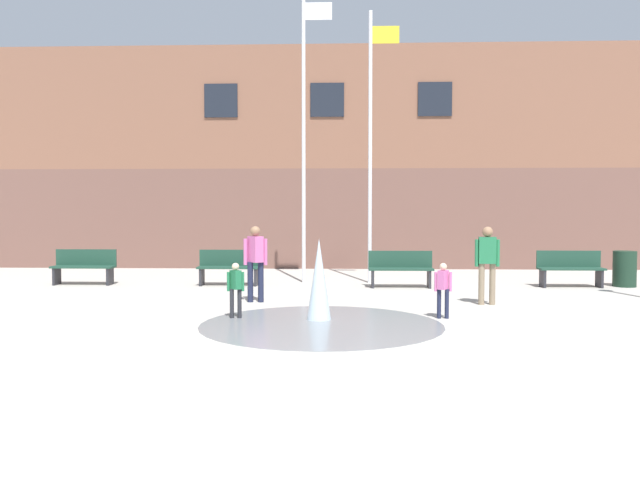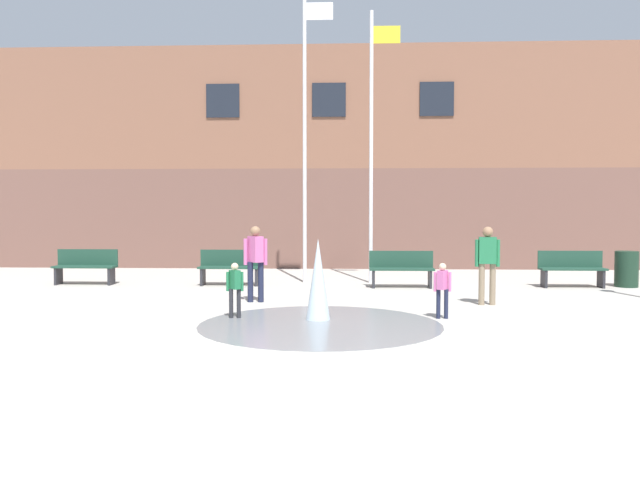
{
  "view_description": "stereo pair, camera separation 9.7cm",
  "coord_description": "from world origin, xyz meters",
  "px_view_note": "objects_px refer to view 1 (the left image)",
  "views": [
    {
      "loc": [
        0.56,
        -6.03,
        1.89
      ],
      "look_at": [
        0.05,
        6.97,
        1.3
      ],
      "focal_mm": 35.0,
      "sensor_mm": 36.0,
      "label": 1
    },
    {
      "loc": [
        0.65,
        -6.03,
        1.89
      ],
      "look_at": [
        0.05,
        6.97,
        1.3
      ],
      "focal_mm": 35.0,
      "sensor_mm": 36.0,
      "label": 2
    }
  ],
  "objects_px": {
    "park_bench_center": "(401,268)",
    "child_running": "(443,286)",
    "flagpole_right": "(371,139)",
    "park_bench_under_left_flagpole": "(229,267)",
    "trash_can": "(625,269)",
    "park_bench_far_right": "(570,268)",
    "flagpole_left": "(305,127)",
    "adult_watching": "(487,259)",
    "child_in_fountain": "(236,286)",
    "adult_near_bench": "(255,258)",
    "park_bench_left_of_flagpoles": "(84,266)"
  },
  "relations": [
    {
      "from": "flagpole_right",
      "to": "child_in_fountain",
      "type": "bearing_deg",
      "value": -115.06
    },
    {
      "from": "flagpole_left",
      "to": "child_running",
      "type": "bearing_deg",
      "value": -63.13
    },
    {
      "from": "park_bench_under_left_flagpole",
      "to": "trash_can",
      "type": "relative_size",
      "value": 1.78
    },
    {
      "from": "adult_watching",
      "to": "child_running",
      "type": "bearing_deg",
      "value": -117.13
    },
    {
      "from": "park_bench_center",
      "to": "trash_can",
      "type": "relative_size",
      "value": 1.78
    },
    {
      "from": "child_in_fountain",
      "to": "adult_near_bench",
      "type": "distance_m",
      "value": 2.01
    },
    {
      "from": "park_bench_left_of_flagpoles",
      "to": "park_bench_far_right",
      "type": "bearing_deg",
      "value": -0.24
    },
    {
      "from": "child_in_fountain",
      "to": "trash_can",
      "type": "bearing_deg",
      "value": -101.23
    },
    {
      "from": "adult_watching",
      "to": "child_in_fountain",
      "type": "bearing_deg",
      "value": -152.27
    },
    {
      "from": "adult_watching",
      "to": "flagpole_right",
      "type": "xyz_separation_m",
      "value": [
        -2.19,
        3.84,
        2.88
      ]
    },
    {
      "from": "adult_near_bench",
      "to": "flagpole_right",
      "type": "relative_size",
      "value": 0.22
    },
    {
      "from": "adult_near_bench",
      "to": "flagpole_left",
      "type": "xyz_separation_m",
      "value": [
        0.8,
        3.66,
        3.2
      ]
    },
    {
      "from": "park_bench_center",
      "to": "flagpole_right",
      "type": "bearing_deg",
      "value": 125.08
    },
    {
      "from": "park_bench_far_right",
      "to": "adult_watching",
      "type": "relative_size",
      "value": 1.01
    },
    {
      "from": "park_bench_left_of_flagpoles",
      "to": "adult_watching",
      "type": "distance_m",
      "value": 10.16
    },
    {
      "from": "child_in_fountain",
      "to": "flagpole_left",
      "type": "height_order",
      "value": "flagpole_left"
    },
    {
      "from": "park_bench_center",
      "to": "child_running",
      "type": "distance_m",
      "value": 4.54
    },
    {
      "from": "park_bench_left_of_flagpoles",
      "to": "child_in_fountain",
      "type": "bearing_deg",
      "value": -45.68
    },
    {
      "from": "park_bench_far_right",
      "to": "child_in_fountain",
      "type": "distance_m",
      "value": 9.03
    },
    {
      "from": "park_bench_far_right",
      "to": "child_running",
      "type": "xyz_separation_m",
      "value": [
        -3.92,
        -4.77,
        0.1
      ]
    },
    {
      "from": "park_bench_left_of_flagpoles",
      "to": "flagpole_right",
      "type": "bearing_deg",
      "value": 5.39
    },
    {
      "from": "park_bench_under_left_flagpole",
      "to": "park_bench_center",
      "type": "relative_size",
      "value": 1.0
    },
    {
      "from": "child_running",
      "to": "park_bench_under_left_flagpole",
      "type": "bearing_deg",
      "value": 77.59
    },
    {
      "from": "child_in_fountain",
      "to": "flagpole_right",
      "type": "height_order",
      "value": "flagpole_right"
    },
    {
      "from": "park_bench_center",
      "to": "child_in_fountain",
      "type": "height_order",
      "value": "child_in_fountain"
    },
    {
      "from": "park_bench_left_of_flagpoles",
      "to": "adult_near_bench",
      "type": "bearing_deg",
      "value": -31.13
    },
    {
      "from": "flagpole_left",
      "to": "park_bench_far_right",
      "type": "bearing_deg",
      "value": -6.43
    },
    {
      "from": "park_bench_center",
      "to": "adult_watching",
      "type": "xyz_separation_m",
      "value": [
        1.49,
        -2.85,
        0.45
      ]
    },
    {
      "from": "park_bench_under_left_flagpole",
      "to": "flagpole_right",
      "type": "bearing_deg",
      "value": 11.25
    },
    {
      "from": "park_bench_center",
      "to": "trash_can",
      "type": "height_order",
      "value": "park_bench_center"
    },
    {
      "from": "park_bench_far_right",
      "to": "flagpole_left",
      "type": "bearing_deg",
      "value": 173.57
    },
    {
      "from": "park_bench_under_left_flagpole",
      "to": "park_bench_far_right",
      "type": "distance_m",
      "value": 8.62
    },
    {
      "from": "child_in_fountain",
      "to": "child_running",
      "type": "distance_m",
      "value": 3.68
    },
    {
      "from": "flagpole_left",
      "to": "flagpole_right",
      "type": "distance_m",
      "value": 1.79
    },
    {
      "from": "park_bench_left_of_flagpoles",
      "to": "flagpole_right",
      "type": "height_order",
      "value": "flagpole_right"
    },
    {
      "from": "park_bench_far_right",
      "to": "adult_near_bench",
      "type": "height_order",
      "value": "adult_near_bench"
    },
    {
      "from": "park_bench_under_left_flagpole",
      "to": "park_bench_center",
      "type": "bearing_deg",
      "value": -3.49
    },
    {
      "from": "park_bench_center",
      "to": "adult_near_bench",
      "type": "relative_size",
      "value": 1.01
    },
    {
      "from": "park_bench_far_right",
      "to": "trash_can",
      "type": "height_order",
      "value": "park_bench_far_right"
    },
    {
      "from": "park_bench_left_of_flagpoles",
      "to": "trash_can",
      "type": "height_order",
      "value": "park_bench_left_of_flagpoles"
    },
    {
      "from": "child_in_fountain",
      "to": "park_bench_under_left_flagpole",
      "type": "bearing_deg",
      "value": -28.69
    },
    {
      "from": "flagpole_left",
      "to": "trash_can",
      "type": "bearing_deg",
      "value": -4.24
    },
    {
      "from": "adult_watching",
      "to": "park_bench_under_left_flagpole",
      "type": "bearing_deg",
      "value": 159.26
    },
    {
      "from": "park_bench_left_of_flagpoles",
      "to": "child_running",
      "type": "relative_size",
      "value": 1.62
    },
    {
      "from": "park_bench_center",
      "to": "trash_can",
      "type": "distance_m",
      "value": 5.69
    },
    {
      "from": "park_bench_under_left_flagpole",
      "to": "adult_watching",
      "type": "bearing_deg",
      "value": -28.03
    },
    {
      "from": "park_bench_left_of_flagpoles",
      "to": "flagpole_left",
      "type": "height_order",
      "value": "flagpole_left"
    },
    {
      "from": "park_bench_far_right",
      "to": "adult_near_bench",
      "type": "xyz_separation_m",
      "value": [
        -7.53,
        -2.9,
        0.45
      ]
    },
    {
      "from": "park_bench_center",
      "to": "trash_can",
      "type": "xyz_separation_m",
      "value": [
        5.67,
        0.39,
        -0.03
      ]
    },
    {
      "from": "park_bench_under_left_flagpole",
      "to": "park_bench_far_right",
      "type": "relative_size",
      "value": 1.0
    }
  ]
}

